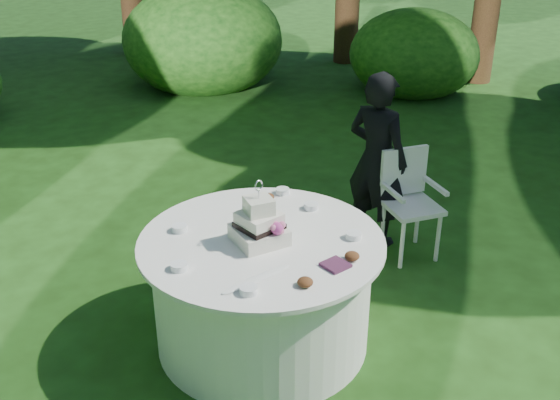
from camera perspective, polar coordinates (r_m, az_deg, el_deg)
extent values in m
plane|color=black|center=(4.54, -1.50, -11.97)|extent=(80.00, 80.00, 0.00)
cube|color=#4D213E|center=(3.84, 4.85, -5.66)|extent=(0.14, 0.14, 0.02)
ellipsoid|color=white|center=(3.71, -2.07, -6.90)|extent=(0.48, 0.07, 0.01)
imported|color=black|center=(5.43, 8.45, 3.47)|extent=(0.45, 0.60, 1.48)
cylinder|color=white|center=(4.32, -1.56, -8.09)|extent=(1.40, 1.40, 0.74)
cylinder|color=silver|center=(4.12, -1.62, -3.65)|extent=(1.56, 1.56, 0.03)
cube|color=silver|center=(4.06, -1.81, -3.02)|extent=(0.34, 0.34, 0.10)
cube|color=silver|center=(4.02, -1.83, -1.77)|extent=(0.24, 0.24, 0.10)
cube|color=white|center=(3.97, -1.85, -0.50)|extent=(0.20, 0.20, 0.10)
cube|color=black|center=(4.03, -1.83, -2.21)|extent=(0.25, 0.25, 0.03)
sphere|color=#C63A92|center=(3.95, -0.23, -2.50)|extent=(0.08, 0.08, 0.08)
cylinder|color=silver|center=(3.94, -1.87, 0.48)|extent=(0.01, 0.01, 0.05)
torus|color=silver|center=(3.91, -1.88, 1.27)|extent=(0.07, 0.02, 0.07)
cube|color=silver|center=(5.36, 11.46, -0.60)|extent=(0.52, 0.52, 0.04)
cube|color=white|center=(5.40, 10.72, 2.49)|extent=(0.39, 0.17, 0.40)
cylinder|color=white|center=(5.27, 10.58, -3.85)|extent=(0.03, 0.03, 0.42)
cylinder|color=silver|center=(5.42, 13.59, -3.24)|extent=(0.03, 0.03, 0.42)
cylinder|color=white|center=(5.51, 8.94, -2.28)|extent=(0.03, 0.03, 0.42)
cylinder|color=white|center=(5.66, 11.87, -1.74)|extent=(0.03, 0.03, 0.42)
cube|color=silver|center=(5.20, 9.78, 0.66)|extent=(0.16, 0.35, 0.03)
cube|color=silver|center=(5.39, 13.37, 1.23)|extent=(0.16, 0.35, 0.03)
cylinder|color=white|center=(4.48, 2.74, -0.54)|extent=(0.10, 0.10, 0.04)
cylinder|color=white|center=(4.70, 0.22, 0.78)|extent=(0.10, 0.10, 0.04)
cylinder|color=white|center=(4.25, -8.75, -2.44)|extent=(0.10, 0.10, 0.04)
cylinder|color=white|center=(3.84, -8.79, -5.74)|extent=(0.10, 0.10, 0.04)
cylinder|color=white|center=(4.14, 6.43, -3.09)|extent=(0.10, 0.10, 0.04)
cylinder|color=white|center=(3.60, -2.76, -7.83)|extent=(0.10, 0.10, 0.04)
ellipsoid|color=#562D16|center=(3.91, 6.29, -4.87)|extent=(0.09, 0.09, 0.05)
ellipsoid|color=#562D16|center=(4.60, -1.06, 0.27)|extent=(0.09, 0.09, 0.05)
ellipsoid|color=#562D16|center=(3.65, 2.21, -7.15)|extent=(0.09, 0.09, 0.05)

